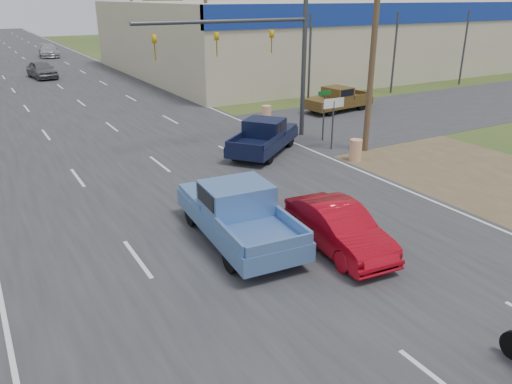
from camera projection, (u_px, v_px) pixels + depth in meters
main_road at (60, 87)px, 41.79m from camera, size 15.00×180.00×0.02m
cross_road at (145, 153)px, 24.11m from camera, size 120.00×10.00×0.02m
dirt_verge at (434, 162)px, 22.85m from camera, size 8.00×18.00×0.01m
big_box_store at (357, 32)px, 55.54m from camera, size 50.00×28.10×6.60m
utility_pole_1 at (374, 38)px, 22.61m from camera, size 2.00×0.28×10.00m
utility_pole_2 at (206, 22)px, 37.08m from camera, size 2.00×0.28×10.00m
utility_pole_3 at (133, 14)px, 51.54m from camera, size 2.00×0.28×10.00m
tree_3 at (345, 1)px, 89.45m from camera, size 8.40×8.40×10.40m
tree_5 at (163, 3)px, 97.92m from camera, size 7.98×7.98×9.88m
barrel_0 at (356, 150)px, 22.87m from camera, size 0.56×0.56×1.00m
barrel_1 at (267, 114)px, 29.88m from camera, size 0.56×0.56×1.00m
lane_sign at (333, 111)px, 24.05m from camera, size 1.20×0.08×2.52m
street_name_sign at (324, 110)px, 25.65m from camera, size 0.80×0.08×2.61m
signal_mast at (260, 46)px, 24.29m from camera, size 9.12×0.40×7.00m
red_convertible at (339, 228)px, 14.71m from camera, size 1.84×4.32×1.38m
blue_pickup at (236, 211)px, 15.30m from camera, size 2.57×5.70×1.84m
navy_pickup at (265, 136)px, 23.95m from camera, size 5.08×4.54×1.64m
brown_pickup at (337, 99)px, 32.60m from camera, size 4.97×2.40×1.59m
distant_car_grey at (42, 70)px, 45.78m from camera, size 2.46×4.83×1.58m
distant_car_silver at (49, 51)px, 61.93m from camera, size 2.59×5.50×1.55m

